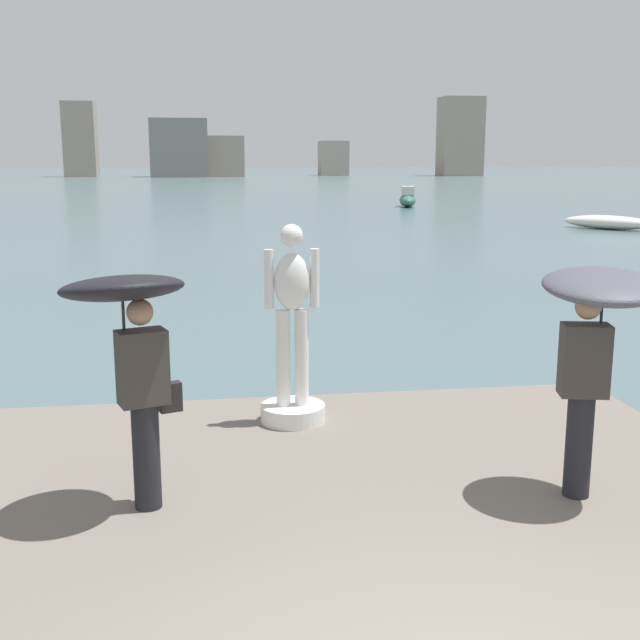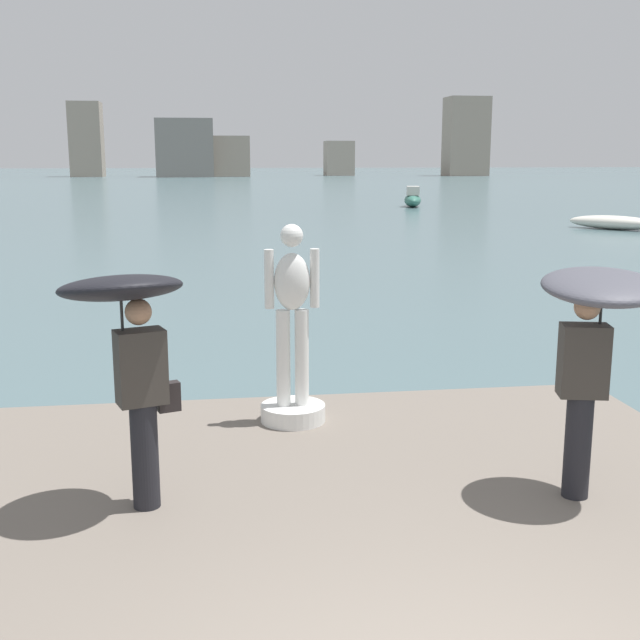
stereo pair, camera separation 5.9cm
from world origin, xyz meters
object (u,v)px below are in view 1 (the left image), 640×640
at_px(onlooker_left, 131,330).
at_px(onlooker_right, 596,324).
at_px(boat_near, 608,222).
at_px(statue_white_figure, 292,348).
at_px(boat_mid, 408,199).

bearing_deg(onlooker_left, onlooker_right, -4.49).
bearing_deg(boat_near, statue_white_figure, -124.01).
height_order(statue_white_figure, onlooker_left, statue_white_figure).
xyz_separation_m(statue_white_figure, boat_near, (17.31, 25.66, -0.90)).
distance_m(statue_white_figure, onlooker_left, 2.57).
relative_size(statue_white_figure, onlooker_left, 1.07).
height_order(boat_near, boat_mid, boat_mid).
relative_size(boat_near, boat_mid, 1.07).
bearing_deg(onlooker_right, statue_white_figure, 134.39).
xyz_separation_m(statue_white_figure, onlooker_right, (2.23, -2.27, 0.67)).
relative_size(onlooker_right, boat_mid, 0.54).
bearing_deg(onlooker_right, boat_mid, 77.20).
distance_m(onlooker_right, boat_mid, 46.64).
distance_m(statue_white_figure, onlooker_right, 3.25).
distance_m(statue_white_figure, boat_mid, 44.99).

